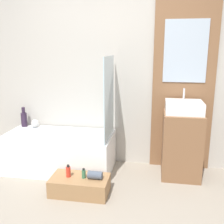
{
  "coord_description": "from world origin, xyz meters",
  "views": [
    {
      "loc": [
        0.59,
        -1.98,
        1.61
      ],
      "look_at": [
        0.14,
        0.71,
        0.95
      ],
      "focal_mm": 42.0,
      "sensor_mm": 36.0,
      "label": 1
    }
  ],
  "objects": [
    {
      "name": "towel_roll",
      "position": [
        -0.04,
        0.61,
        0.24
      ],
      "size": [
        0.16,
        0.09,
        0.09
      ],
      "primitive_type": "cylinder",
      "rotation": [
        0.0,
        1.57,
        0.0
      ],
      "color": "#4C5666",
      "rests_on": "wooden_step_bench"
    },
    {
      "name": "bathtub",
      "position": [
        -0.67,
        1.18,
        0.25
      ],
      "size": [
        1.44,
        0.71,
        0.5
      ],
      "color": "white",
      "rests_on": "ground_plane"
    },
    {
      "name": "vase_tall_dark",
      "position": [
        -1.29,
        1.44,
        0.62
      ],
      "size": [
        0.09,
        0.09,
        0.29
      ],
      "color": "#2D1E33",
      "rests_on": "bathtub"
    },
    {
      "name": "vanity_cabinet",
      "position": [
        0.94,
        1.26,
        0.42
      ],
      "size": [
        0.48,
        0.49,
        0.84
      ],
      "primitive_type": "cube",
      "color": "brown",
      "rests_on": "ground_plane"
    },
    {
      "name": "wall_tiled_back",
      "position": [
        0.0,
        1.58,
        1.3
      ],
      "size": [
        4.2,
        0.06,
        2.6
      ],
      "primitive_type": "cube",
      "color": "#B7B2A8",
      "rests_on": "ground_plane"
    },
    {
      "name": "wall_wood_accent",
      "position": [
        0.94,
        1.53,
        1.32
      ],
      "size": [
        0.79,
        0.04,
        2.6
      ],
      "color": "brown",
      "rests_on": "ground_plane"
    },
    {
      "name": "vase_round_light",
      "position": [
        -1.12,
        1.42,
        0.56
      ],
      "size": [
        0.11,
        0.11,
        0.11
      ],
      "primitive_type": "sphere",
      "color": "silver",
      "rests_on": "bathtub"
    },
    {
      "name": "glass_shower_screen",
      "position": [
        0.02,
        1.16,
        1.01
      ],
      "size": [
        0.01,
        0.64,
        1.03
      ],
      "primitive_type": "cube",
      "color": "silver",
      "rests_on": "bathtub"
    },
    {
      "name": "sink",
      "position": [
        0.94,
        1.26,
        0.91
      ],
      "size": [
        0.45,
        0.39,
        0.29
      ],
      "color": "white",
      "rests_on": "vanity_cabinet"
    },
    {
      "name": "wooden_step_bench",
      "position": [
        -0.22,
        0.61,
        0.1
      ],
      "size": [
        0.65,
        0.35,
        0.2
      ],
      "primitive_type": "cube",
      "color": "#997047",
      "rests_on": "ground_plane"
    },
    {
      "name": "bottle_soap_primary",
      "position": [
        -0.35,
        0.61,
        0.26
      ],
      "size": [
        0.05,
        0.05,
        0.14
      ],
      "color": "red",
      "rests_on": "wooden_step_bench"
    },
    {
      "name": "bottle_soap_secondary",
      "position": [
        -0.17,
        0.61,
        0.25
      ],
      "size": [
        0.04,
        0.04,
        0.11
      ],
      "color": "#38704C",
      "rests_on": "wooden_step_bench"
    }
  ]
}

